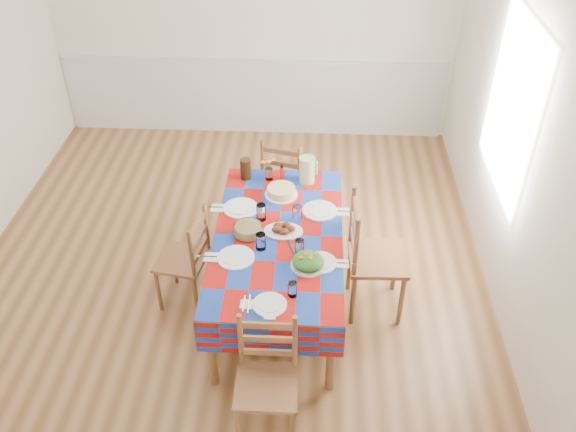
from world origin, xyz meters
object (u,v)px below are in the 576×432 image
object	(u,v)px
tea_pitcher	(246,169)
chair_right	(371,258)
dining_table	(278,243)
chair_far	(285,179)
chair_left	(187,260)
meat_platter	(283,229)
green_pitcher	(307,170)
chair_near	(267,381)

from	to	relation	value
tea_pitcher	chair_right	xyz separation A→B (m)	(1.06, -0.78, -0.29)
tea_pitcher	dining_table	bearing A→B (deg)	-66.89
tea_pitcher	chair_far	world-z (taller)	chair_far
dining_table	chair_far	world-z (taller)	chair_far
dining_table	chair_left	bearing A→B (deg)	-179.44
meat_platter	chair_right	size ratio (longest dim) A/B	0.29
dining_table	tea_pitcher	xyz separation A→B (m)	(-0.33, 0.78, 0.17)
chair_left	chair_right	distance (m)	1.47
green_pitcher	chair_near	distance (m)	1.96
green_pitcher	chair_left	xyz separation A→B (m)	(-0.94, -0.76, -0.40)
green_pitcher	chair_far	world-z (taller)	green_pitcher
tea_pitcher	green_pitcher	bearing A→B (deg)	-2.96
dining_table	tea_pitcher	size ratio (longest dim) A/B	10.02
green_pitcher	chair_far	size ratio (longest dim) A/B	0.25
chair_far	chair_right	size ratio (longest dim) A/B	0.88
meat_platter	chair_right	xyz separation A→B (m)	(0.69, -0.04, -0.22)
meat_platter	green_pitcher	size ratio (longest dim) A/B	1.30
dining_table	chair_right	size ratio (longest dim) A/B	1.75
chair_far	chair_right	distance (m)	1.38
chair_right	meat_platter	bearing A→B (deg)	84.65
dining_table	chair_right	xyz separation A→B (m)	(0.73, -0.00, -0.12)
chair_near	chair_right	xyz separation A→B (m)	(0.73, 1.16, 0.07)
green_pitcher	tea_pitcher	size ratio (longest dim) A/B	1.27
green_pitcher	chair_right	distance (m)	0.97
tea_pitcher	chair_left	xyz separation A→B (m)	(-0.41, -0.79, -0.37)
green_pitcher	chair_right	xyz separation A→B (m)	(0.53, -0.75, -0.32)
tea_pitcher	chair_far	bearing A→B (deg)	50.16
meat_platter	chair_right	bearing A→B (deg)	-3.45
dining_table	green_pitcher	world-z (taller)	green_pitcher
tea_pitcher	chair_left	size ratio (longest dim) A/B	0.21
green_pitcher	chair_right	size ratio (longest dim) A/B	0.22
chair_left	chair_right	bearing A→B (deg)	100.42
meat_platter	tea_pitcher	size ratio (longest dim) A/B	1.65
tea_pitcher	chair_left	bearing A→B (deg)	-117.30
dining_table	chair_right	world-z (taller)	chair_right
meat_platter	chair_left	world-z (taller)	chair_left
chair_far	chair_left	distance (m)	1.38
dining_table	meat_platter	size ratio (longest dim) A/B	6.05
dining_table	chair_far	bearing A→B (deg)	90.54
chair_right	chair_far	bearing A→B (deg)	30.52
green_pitcher	tea_pitcher	world-z (taller)	green_pitcher
dining_table	chair_near	world-z (taller)	chair_near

